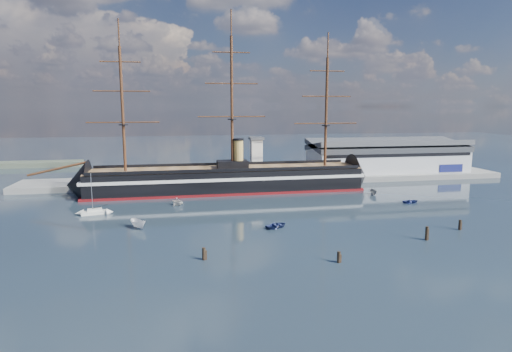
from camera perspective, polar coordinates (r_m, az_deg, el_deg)
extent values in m
plane|color=#1F2731|center=(124.47, 1.50, -3.67)|extent=(600.00, 600.00, 0.00)
cube|color=slate|center=(161.06, 2.29, -0.71)|extent=(180.00, 18.00, 2.00)
cube|color=#B7BABC|center=(180.47, 17.05, 2.21)|extent=(62.00, 20.00, 10.00)
cube|color=#3F4247|center=(179.91, 17.14, 3.98)|extent=(63.00, 21.00, 2.00)
cube|color=silver|center=(155.42, 0.04, 2.29)|extent=(4.00, 4.00, 14.00)
cube|color=#3F4247|center=(154.69, 0.04, 5.05)|extent=(5.00, 5.00, 1.00)
cube|color=black|center=(141.55, -3.95, -0.46)|extent=(88.10, 16.57, 7.00)
cube|color=silver|center=(141.36, -3.95, 0.02)|extent=(90.10, 16.82, 1.00)
cube|color=maroon|center=(142.21, -3.93, -1.91)|extent=(90.10, 16.78, 0.90)
cone|color=black|center=(143.95, -22.66, -1.12)|extent=(14.10, 15.77, 15.68)
cone|color=black|center=(153.97, 13.50, -0.02)|extent=(11.10, 15.75, 15.68)
cube|color=brown|center=(140.99, -3.97, 0.98)|extent=(88.09, 15.29, 0.40)
cube|color=black|center=(141.04, -3.16, 1.56)|extent=(10.04, 6.06, 2.50)
cylinder|color=tan|center=(140.89, -2.37, 3.00)|extent=(3.20, 3.20, 9.00)
cylinder|color=#381E0F|center=(144.42, -24.93, 0.89)|extent=(17.76, 0.81, 4.43)
cylinder|color=#381E0F|center=(139.53, -17.37, 8.41)|extent=(0.90, 0.90, 38.00)
cylinder|color=#381E0F|center=(139.79, -3.24, 9.63)|extent=(0.90, 0.90, 42.00)
cylinder|color=#381E0F|center=(147.39, 9.34, 8.34)|extent=(0.90, 0.90, 36.00)
cube|color=silver|center=(119.59, -20.70, -4.59)|extent=(7.03, 3.33, 0.90)
cube|color=silver|center=(119.43, -20.72, -4.25)|extent=(3.83, 2.15, 0.72)
cylinder|color=#B2B2B7|center=(118.56, -21.06, -2.05)|extent=(0.14, 0.14, 9.93)
imported|color=white|center=(103.09, -15.39, -6.75)|extent=(6.88, 5.46, 2.63)
imported|color=navy|center=(100.20, 2.78, -6.88)|extent=(2.77, 3.75, 1.63)
imported|color=silver|center=(124.18, -10.43, -3.85)|extent=(6.96, 6.83, 2.49)
imported|color=navy|center=(132.99, 19.93, -3.39)|extent=(1.30, 3.01, 1.39)
imported|color=gray|center=(141.57, 15.39, -2.42)|extent=(5.59, 2.62, 2.16)
cylinder|color=black|center=(80.49, -6.95, -11.04)|extent=(0.64, 0.64, 3.04)
cylinder|color=black|center=(80.00, 10.96, -11.27)|extent=(0.64, 0.64, 2.78)
cylinder|color=black|center=(97.84, 21.75, -7.95)|extent=(0.64, 0.64, 3.67)
cylinder|color=black|center=(108.76, 25.50, -6.49)|extent=(0.64, 0.64, 3.03)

